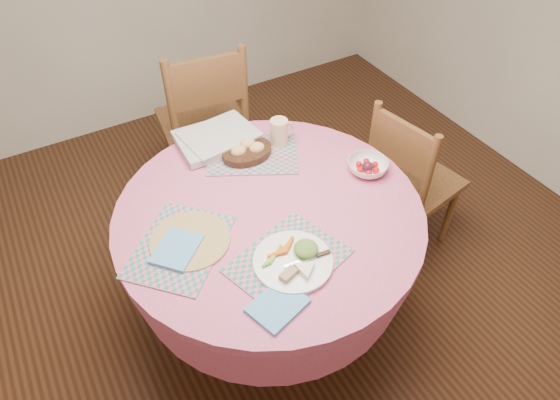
{
  "coord_description": "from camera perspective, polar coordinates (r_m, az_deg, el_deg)",
  "views": [
    {
      "loc": [
        -0.66,
        -1.24,
        2.15
      ],
      "look_at": [
        0.05,
        0.0,
        0.78
      ],
      "focal_mm": 32.0,
      "sensor_mm": 36.0,
      "label": 1
    }
  ],
  "objects": [
    {
      "name": "placemat_back",
      "position": [
        2.25,
        -3.16,
        5.34
      ],
      "size": [
        0.49,
        0.45,
        0.01
      ],
      "primitive_type": "cube",
      "rotation": [
        0.0,
        0.0,
        -0.49
      ],
      "color": "#178373",
      "rests_on": "dining_table"
    },
    {
      "name": "chair_right",
      "position": [
        2.63,
        14.5,
        2.37
      ],
      "size": [
        0.46,
        0.48,
        0.89
      ],
      "rotation": [
        0.0,
        0.0,
        1.75
      ],
      "color": "brown",
      "rests_on": "ground"
    },
    {
      "name": "placemat_left",
      "position": [
        1.89,
        -11.38,
        -5.19
      ],
      "size": [
        0.5,
        0.49,
        0.01
      ],
      "primitive_type": "cube",
      "rotation": [
        0.0,
        0.0,
        0.76
      ],
      "color": "#178373",
      "rests_on": "dining_table"
    },
    {
      "name": "wicker_trivet",
      "position": [
        1.89,
        -10.24,
        -4.57
      ],
      "size": [
        0.3,
        0.3,
        0.01
      ],
      "primitive_type": "cylinder",
      "color": "#A48947",
      "rests_on": "dining_table"
    },
    {
      "name": "napkin_far",
      "position": [
        1.86,
        -11.69,
        -5.53
      ],
      "size": [
        0.23,
        0.22,
        0.01
      ],
      "primitive_type": "cube",
      "rotation": [
        0.0,
        0.0,
        0.73
      ],
      "color": "#5298D5",
      "rests_on": "placemat_left"
    },
    {
      "name": "napkin_near",
      "position": [
        1.68,
        -0.28,
        -11.97
      ],
      "size": [
        0.21,
        0.19,
        0.01
      ],
      "primitive_type": "cube",
      "rotation": [
        0.0,
        0.0,
        0.3
      ],
      "color": "#5298D5",
      "rests_on": "dining_table"
    },
    {
      "name": "dining_table",
      "position": [
        2.12,
        -1.17,
        -4.84
      ],
      "size": [
        1.24,
        1.24,
        0.75
      ],
      "color": "#C75D81",
      "rests_on": "ground"
    },
    {
      "name": "placemat_front",
      "position": [
        1.81,
        0.92,
        -6.93
      ],
      "size": [
        0.47,
        0.41,
        0.01
      ],
      "primitive_type": "cube",
      "rotation": [
        0.0,
        0.0,
        0.31
      ],
      "color": "#178373",
      "rests_on": "dining_table"
    },
    {
      "name": "ground",
      "position": [
        2.57,
        -0.99,
        -13.04
      ],
      "size": [
        4.0,
        4.0,
        0.0
      ],
      "primitive_type": "plane",
      "color": "#331C0F",
      "rests_on": "ground"
    },
    {
      "name": "latte_mug",
      "position": [
        2.27,
        -0.05,
        7.84
      ],
      "size": [
        0.12,
        0.08,
        0.12
      ],
      "color": "beige",
      "rests_on": "placemat_back"
    },
    {
      "name": "chair_back",
      "position": [
        2.87,
        -8.54,
        8.92
      ],
      "size": [
        0.52,
        0.51,
        1.01
      ],
      "rotation": [
        0.0,
        0.0,
        3.01
      ],
      "color": "brown",
      "rests_on": "ground"
    },
    {
      "name": "newspaper_stack",
      "position": [
        2.31,
        -7.29,
        6.99
      ],
      "size": [
        0.37,
        0.29,
        0.04
      ],
      "rotation": [
        0.0,
        0.0,
        -0.04
      ],
      "color": "silver",
      "rests_on": "dining_table"
    },
    {
      "name": "bread_bowl",
      "position": [
        2.22,
        -3.79,
        5.67
      ],
      "size": [
        0.23,
        0.23,
        0.08
      ],
      "color": "black",
      "rests_on": "placemat_back"
    },
    {
      "name": "dinner_plate",
      "position": [
        1.78,
        1.76,
        -6.89
      ],
      "size": [
        0.29,
        0.29,
        0.05
      ],
      "rotation": [
        0.0,
        0.0,
        0.32
      ],
      "color": "white",
      "rests_on": "placemat_front"
    },
    {
      "name": "fruit_bowl",
      "position": [
        2.17,
        9.98,
        3.78
      ],
      "size": [
        0.22,
        0.22,
        0.05
      ],
      "rotation": [
        0.0,
        0.0,
        -0.3
      ],
      "color": "white",
      "rests_on": "dining_table"
    }
  ]
}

